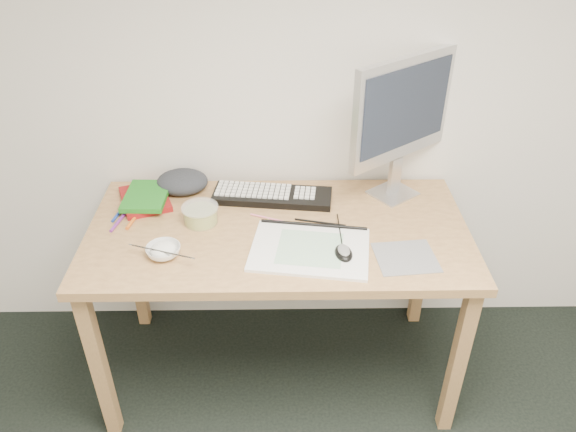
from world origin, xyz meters
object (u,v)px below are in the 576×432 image
keyboard (272,196)px  monitor (402,112)px  sketchpad (310,250)px  rice_bowl (163,251)px  desk (278,246)px

keyboard → monitor: 0.59m
sketchpad → rice_bowl: 0.50m
desk → keyboard: size_ratio=3.00×
keyboard → monitor: (0.49, 0.03, 0.34)m
desk → rice_bowl: (-0.39, -0.16, 0.10)m
keyboard → rice_bowl: rice_bowl is taller
rice_bowl → sketchpad: bearing=2.1°
monitor → sketchpad: bearing=-170.0°
desk → rice_bowl: rice_bowl is taller
monitor → rice_bowl: size_ratio=4.76×
sketchpad → keyboard: (-0.13, 0.34, 0.01)m
desk → sketchpad: (0.11, -0.14, 0.09)m
desk → sketchpad: sketchpad is taller
desk → monitor: bearing=27.1°
keyboard → rice_bowl: (-0.37, -0.36, 0.00)m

